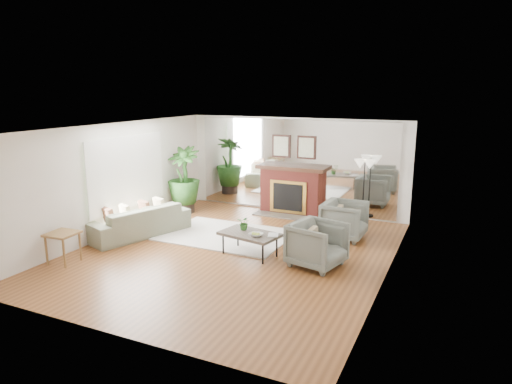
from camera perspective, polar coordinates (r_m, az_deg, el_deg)
The scene contains 18 objects.
ground at distance 9.32m, azimuth -2.82°, elevation -7.49°, with size 7.00×7.00×0.00m, color brown.
wall_left at distance 10.66m, azimuth -17.29°, elevation 1.51°, with size 0.02×7.00×2.50m, color white.
wall_right at distance 8.06m, azimuth 16.29°, elevation -1.95°, with size 0.02×7.00×2.50m, color white.
wall_back at distance 12.11m, azimuth 4.79°, elevation 3.33°, with size 6.00×0.02×2.50m, color white.
mirror_panel at distance 12.09m, azimuth 4.76°, elevation 3.32°, with size 5.40×0.04×2.40m, color silver.
window_panel at distance 10.92m, azimuth -15.81°, elevation 2.39°, with size 0.04×2.40×1.50m, color #B2E09E.
fireplace at distance 12.01m, azimuth 4.36°, elevation 0.39°, with size 1.85×0.83×2.05m.
area_rug at distance 10.32m, azimuth -3.77°, elevation -5.40°, with size 2.77×1.98×0.03m, color white.
coffee_table at distance 9.01m, azimuth -0.79°, elevation -5.37°, with size 1.26×0.88×0.46m.
sofa at distance 10.59m, azimuth -14.47°, elevation -3.49°, with size 2.29×0.90×0.67m, color gray.
armchair_back at distance 10.21m, azimuth 10.99°, elevation -3.46°, with size 0.88×0.91×0.83m, color slate.
armchair_front at distance 8.55m, azimuth 7.66°, elevation -6.52°, with size 0.89×0.92×0.84m, color slate.
side_table at distance 9.34m, azimuth -23.04°, elevation -5.26°, with size 0.56×0.56×0.60m.
potted_ficus at distance 12.17m, azimuth -9.01°, elevation 1.79°, with size 0.88×0.88×1.76m.
floor_lamp at distance 11.18m, azimuth 13.43°, elevation 2.79°, with size 0.52×0.29×1.59m.
tabletop_plant at distance 9.14m, azimuth -1.47°, elevation -3.88°, with size 0.26×0.23×0.29m, color #2F6425.
fruit_bowl at distance 8.79m, azimuth -0.01°, elevation -5.35°, with size 0.25×0.25×0.06m, color brown.
book at distance 8.85m, azimuth 1.52°, elevation -5.38°, with size 0.20×0.27×0.02m, color brown.
Camera 1 is at (4.08, -7.74, 3.23)m, focal length 32.00 mm.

